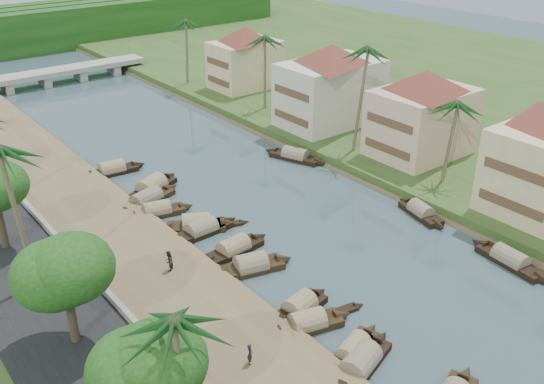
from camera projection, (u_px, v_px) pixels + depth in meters
ground at (392, 276)px, 49.59m from camera, size 220.00×220.00×0.00m
left_bank at (105, 235)px, 54.67m from camera, size 10.00×180.00×0.80m
right_bank at (374, 144)px, 73.97m from camera, size 16.00×180.00×1.20m
road at (8, 264)px, 49.83m from camera, size 8.00×180.00×1.40m
retaining_wall at (58, 241)px, 51.92m from camera, size 0.40×180.00×1.10m
far_right_fill at (538, 90)px, 94.47m from camera, size 60.00×220.00×1.15m
treeline at (7, 31)px, 118.40m from camera, size 120.00×14.00×8.00m
bridge at (62, 72)px, 99.64m from camera, size 28.00×4.00×2.40m
building_mid at (423, 112)px, 67.84m from camera, size 14.11×14.11×9.70m
building_far at (331, 84)px, 77.05m from camera, size 15.59×15.59×10.20m
building_distant at (245, 57)px, 91.94m from camera, size 12.62×12.62×9.20m
sampan_2 at (353, 351)px, 40.75m from camera, size 7.32×3.61×1.95m
sampan_3 at (360, 364)px, 39.65m from camera, size 8.33×4.10×2.21m
sampan_4 at (307, 324)px, 43.35m from camera, size 7.40×3.41×2.08m
sampan_5 at (300, 308)px, 45.06m from camera, size 6.88×2.96×2.15m
sampan_6 at (251, 266)px, 50.07m from camera, size 7.83×3.66×2.28m
sampan_7 at (234, 249)px, 52.51m from camera, size 8.01×2.32×2.12m
sampan_8 at (196, 225)px, 56.28m from camera, size 7.41×5.32×2.32m
sampan_9 at (202, 230)px, 55.43m from camera, size 8.08×1.93×2.06m
sampan_10 at (157, 211)px, 58.74m from camera, size 7.55×3.29×2.06m
sampan_11 at (152, 188)px, 63.42m from camera, size 8.71×5.55×2.47m
sampan_12 at (146, 200)px, 60.85m from camera, size 9.30×4.45×2.20m
sampan_13 at (112, 170)px, 67.52m from camera, size 8.04×2.50×2.17m
sampan_14 at (510, 260)px, 50.91m from camera, size 2.48×8.58×2.07m
sampan_15 at (421, 212)px, 58.61m from camera, size 3.07×7.33×1.96m
sampan_16 at (295, 156)px, 71.11m from camera, size 4.53×8.66×2.12m
canoe_1 at (336, 313)px, 44.97m from camera, size 5.04×1.71×0.80m
canoe_2 at (223, 226)px, 56.76m from camera, size 5.21×2.18×0.76m
palm_1 at (453, 106)px, 59.55m from camera, size 3.20×3.20×9.85m
palm_2 at (361, 52)px, 65.93m from camera, size 3.20×3.20×13.25m
palm_3 at (264, 39)px, 80.48m from camera, size 3.20×3.20×11.36m
palm_4 at (179, 322)px, 27.59m from camera, size 3.20×3.20×10.93m
palm_5 at (7, 152)px, 41.12m from camera, size 3.20×3.20×12.79m
palm_7 at (184, 23)px, 91.74m from camera, size 3.20×3.20×11.17m
tree_1 at (148, 367)px, 29.84m from camera, size 5.00×5.00×7.90m
tree_2 at (64, 272)px, 37.89m from camera, size 5.38×5.38×7.72m
tree_6 at (343, 77)px, 82.13m from camera, size 4.47×4.47×6.57m
person_near at (250, 354)px, 38.86m from camera, size 0.59×0.66×1.51m
person_far at (169, 261)px, 48.50m from camera, size 1.08×1.06×1.76m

